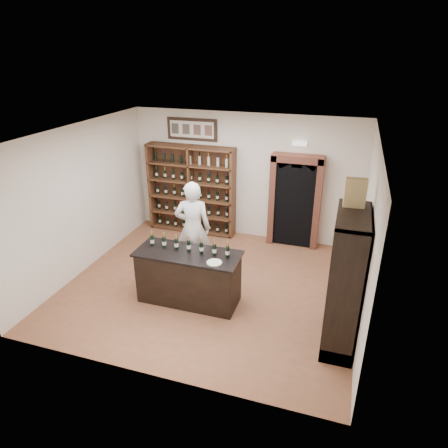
{
  "coord_description": "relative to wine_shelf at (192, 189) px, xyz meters",
  "views": [
    {
      "loc": [
        2.32,
        -6.34,
        4.34
      ],
      "look_at": [
        0.19,
        0.3,
        1.23
      ],
      "focal_mm": 32.0,
      "sensor_mm": 36.0,
      "label": 1
    }
  ],
  "objects": [
    {
      "name": "floor",
      "position": [
        1.3,
        -2.33,
        -1.1
      ],
      "size": [
        5.5,
        5.5,
        0.0
      ],
      "primitive_type": "plane",
      "color": "brown",
      "rests_on": "ground"
    },
    {
      "name": "ceiling",
      "position": [
        1.3,
        -2.33,
        1.9
      ],
      "size": [
        5.5,
        5.5,
        0.0
      ],
      "primitive_type": "plane",
      "rotation": [
        3.14,
        0.0,
        0.0
      ],
      "color": "white",
      "rests_on": "wall_back"
    },
    {
      "name": "wall_back",
      "position": [
        1.3,
        0.17,
        0.4
      ],
      "size": [
        5.5,
        0.04,
        3.0
      ],
      "primitive_type": "cube",
      "color": "silver",
      "rests_on": "ground"
    },
    {
      "name": "wall_left",
      "position": [
        -1.45,
        -2.33,
        0.4
      ],
      "size": [
        0.04,
        5.0,
        3.0
      ],
      "primitive_type": "cube",
      "color": "silver",
      "rests_on": "ground"
    },
    {
      "name": "wall_right",
      "position": [
        4.05,
        -2.33,
        0.4
      ],
      "size": [
        0.04,
        5.0,
        3.0
      ],
      "primitive_type": "cube",
      "color": "silver",
      "rests_on": "ground"
    },
    {
      "name": "wine_shelf",
      "position": [
        0.0,
        0.0,
        0.0
      ],
      "size": [
        2.2,
        0.38,
        2.2
      ],
      "color": "#532B1C",
      "rests_on": "ground"
    },
    {
      "name": "framed_picture",
      "position": [
        0.0,
        0.14,
        1.45
      ],
      "size": [
        1.25,
        0.04,
        0.52
      ],
      "primitive_type": "cube",
      "color": "black",
      "rests_on": "wall_back"
    },
    {
      "name": "arched_doorway",
      "position": [
        2.55,
        -0.0,
        0.04
      ],
      "size": [
        1.17,
        0.35,
        2.17
      ],
      "color": "black",
      "rests_on": "ground"
    },
    {
      "name": "emergency_light",
      "position": [
        2.55,
        0.09,
        1.3
      ],
      "size": [
        0.3,
        0.1,
        0.1
      ],
      "primitive_type": "cube",
      "color": "white",
      "rests_on": "wall_back"
    },
    {
      "name": "tasting_counter",
      "position": [
        1.1,
        -2.93,
        -0.61
      ],
      "size": [
        1.88,
        0.78,
        1.0
      ],
      "color": "black",
      "rests_on": "ground"
    },
    {
      "name": "counter_bottle_0",
      "position": [
        0.38,
        -2.87,
        0.01
      ],
      "size": [
        0.07,
        0.07,
        0.3
      ],
      "color": "black",
      "rests_on": "tasting_counter"
    },
    {
      "name": "counter_bottle_1",
      "position": [
        0.62,
        -2.87,
        0.01
      ],
      "size": [
        0.07,
        0.07,
        0.3
      ],
      "color": "black",
      "rests_on": "tasting_counter"
    },
    {
      "name": "counter_bottle_2",
      "position": [
        0.86,
        -2.87,
        0.01
      ],
      "size": [
        0.07,
        0.07,
        0.3
      ],
      "color": "black",
      "rests_on": "tasting_counter"
    },
    {
      "name": "counter_bottle_3",
      "position": [
        1.1,
        -2.87,
        0.01
      ],
      "size": [
        0.07,
        0.07,
        0.3
      ],
      "color": "black",
      "rests_on": "tasting_counter"
    },
    {
      "name": "counter_bottle_4",
      "position": [
        1.34,
        -2.87,
        0.01
      ],
      "size": [
        0.07,
        0.07,
        0.3
      ],
      "color": "black",
      "rests_on": "tasting_counter"
    },
    {
      "name": "counter_bottle_5",
      "position": [
        1.58,
        -2.87,
        0.01
      ],
      "size": [
        0.07,
        0.07,
        0.3
      ],
      "color": "black",
      "rests_on": "tasting_counter"
    },
    {
      "name": "counter_bottle_6",
      "position": [
        1.82,
        -2.87,
        0.01
      ],
      "size": [
        0.07,
        0.07,
        0.3
      ],
      "color": "black",
      "rests_on": "tasting_counter"
    },
    {
      "name": "side_cabinet",
      "position": [
        3.82,
        -3.23,
        -0.35
      ],
      "size": [
        0.48,
        1.2,
        2.2
      ],
      "color": "black",
      "rests_on": "ground"
    },
    {
      "name": "shopkeeper",
      "position": [
        0.79,
        -1.92,
        -0.11
      ],
      "size": [
        0.81,
        0.64,
        1.97
      ],
      "primitive_type": "imported",
      "rotation": [
        0.0,
        0.0,
        3.39
      ],
      "color": "silver",
      "rests_on": "ground"
    },
    {
      "name": "plate",
      "position": [
        1.67,
        -3.14,
        -0.09
      ],
      "size": [
        0.26,
        0.26,
        0.02
      ],
      "primitive_type": "cylinder",
      "color": "beige",
      "rests_on": "tasting_counter"
    },
    {
      "name": "wine_crate",
      "position": [
        3.76,
        -2.94,
        1.32
      ],
      "size": [
        0.31,
        0.15,
        0.43
      ],
      "primitive_type": "cube",
      "rotation": [
        0.0,
        0.0,
        0.07
      ],
      "color": "#A48856",
      "rests_on": "side_cabinet"
    }
  ]
}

